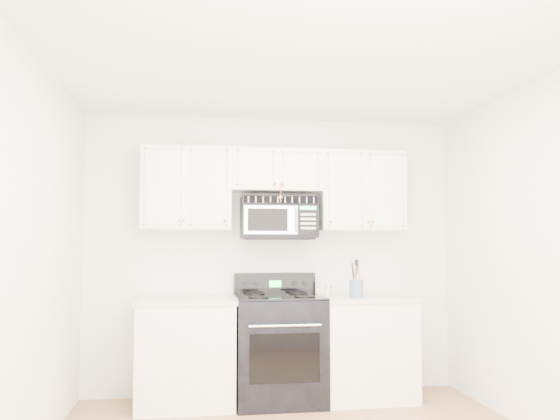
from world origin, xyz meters
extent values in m
cube|color=silver|center=(0.00, 0.00, 2.60)|extent=(3.50, 3.50, 0.01)
cube|color=white|center=(0.00, 1.75, 1.30)|extent=(3.50, 0.01, 2.60)
cube|color=white|center=(0.00, -1.75, 1.30)|extent=(3.50, 0.01, 2.60)
cube|color=white|center=(-1.75, 0.00, 1.30)|extent=(0.01, 3.50, 2.60)
cube|color=white|center=(1.75, 0.00, 1.30)|extent=(0.01, 3.50, 2.60)
cube|color=silver|center=(-0.80, 1.44, 0.44)|extent=(0.82, 0.63, 0.88)
cube|color=beige|center=(-0.80, 1.44, 0.90)|extent=(0.86, 0.65, 0.04)
cube|color=black|center=(-0.80, 1.48, 0.05)|extent=(0.82, 0.55, 0.10)
cube|color=silver|center=(0.80, 1.44, 0.44)|extent=(0.82, 0.63, 0.88)
cube|color=beige|center=(0.80, 1.44, 0.90)|extent=(0.86, 0.65, 0.04)
cube|color=black|center=(0.80, 1.48, 0.05)|extent=(0.82, 0.55, 0.10)
cube|color=black|center=(0.01, 1.42, 0.46)|extent=(0.77, 0.66, 0.92)
cube|color=black|center=(0.01, 1.09, 0.45)|extent=(0.59, 0.01, 0.41)
cylinder|color=#B0AFC2|center=(0.01, 1.06, 0.72)|extent=(0.61, 0.02, 0.02)
cube|color=black|center=(0.01, 1.42, 0.93)|extent=(0.77, 0.66, 0.02)
cube|color=black|center=(0.01, 1.71, 1.02)|extent=(0.77, 0.08, 0.20)
cube|color=#1FD73C|center=(0.01, 1.67, 1.02)|extent=(0.11, 0.00, 0.06)
cube|color=silver|center=(-0.82, 1.58, 1.90)|extent=(0.80, 0.33, 0.75)
cube|color=silver|center=(0.82, 1.58, 1.90)|extent=(0.80, 0.33, 0.75)
cube|color=silver|center=(0.00, 1.58, 2.08)|extent=(0.84, 0.33, 0.39)
sphere|color=#B4833C|center=(-0.84, 1.40, 1.60)|extent=(0.03, 0.03, 0.03)
sphere|color=#B4833C|center=(-0.48, 1.40, 1.60)|extent=(0.03, 0.03, 0.03)
sphere|color=#B4833C|center=(0.48, 1.40, 1.60)|extent=(0.03, 0.03, 0.03)
sphere|color=#B4833C|center=(0.84, 1.40, 1.60)|extent=(0.03, 0.03, 0.03)
sphere|color=#B4833C|center=(-0.03, 1.40, 1.94)|extent=(0.03, 0.03, 0.03)
sphere|color=#B4833C|center=(0.03, 1.40, 1.94)|extent=(0.03, 0.03, 0.03)
cylinder|color=red|center=(0.02, 1.40, 1.88)|extent=(0.00, 0.00, 0.12)
sphere|color=#B4833C|center=(0.02, 1.40, 1.81)|extent=(0.04, 0.04, 0.04)
cube|color=black|center=(0.03, 1.58, 1.64)|extent=(0.70, 0.35, 0.38)
cube|color=beige|center=(0.03, 1.41, 1.79)|extent=(0.68, 0.01, 0.07)
cube|color=silver|center=(-0.07, 1.40, 1.61)|extent=(0.49, 0.01, 0.26)
cube|color=black|center=(-0.10, 1.39, 1.61)|extent=(0.36, 0.01, 0.20)
cube|color=black|center=(0.27, 1.40, 1.61)|extent=(0.19, 0.01, 0.26)
cube|color=#1FD73C|center=(0.27, 1.39, 1.72)|extent=(0.15, 0.00, 0.03)
cylinder|color=#B0AFC2|center=(0.16, 1.36, 1.61)|extent=(0.02, 0.02, 0.22)
cylinder|color=slate|center=(0.68, 1.29, 1.00)|extent=(0.12, 0.12, 0.15)
cylinder|color=olive|center=(0.72, 1.29, 1.07)|extent=(0.01, 0.01, 0.27)
cylinder|color=black|center=(0.67, 1.32, 1.08)|extent=(0.01, 0.01, 0.29)
cylinder|color=olive|center=(0.67, 1.26, 1.09)|extent=(0.01, 0.01, 0.31)
cylinder|color=black|center=(0.72, 1.29, 1.07)|extent=(0.01, 0.01, 0.27)
cylinder|color=olive|center=(0.66, 1.31, 1.08)|extent=(0.01, 0.01, 0.29)
cylinder|color=black|center=(0.67, 1.26, 1.09)|extent=(0.01, 0.01, 0.31)
cylinder|color=silver|center=(0.45, 1.40, 0.96)|extent=(0.04, 0.04, 0.09)
cylinder|color=#B0AFC2|center=(0.45, 1.40, 1.01)|extent=(0.04, 0.04, 0.02)
cylinder|color=silver|center=(0.52, 1.47, 0.96)|extent=(0.04, 0.04, 0.08)
cylinder|color=#B0AFC2|center=(0.52, 1.47, 1.01)|extent=(0.04, 0.04, 0.02)
camera|label=1|loc=(-0.70, -3.43, 1.38)|focal=35.00mm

